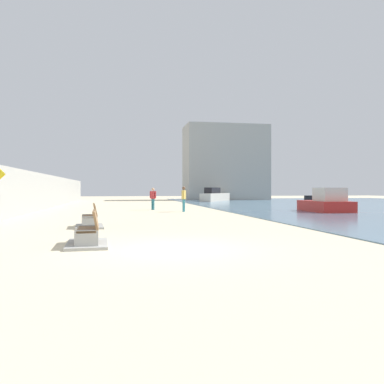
{
  "coord_description": "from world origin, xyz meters",
  "views": [
    {
      "loc": [
        -1.29,
        -10.16,
        1.57
      ],
      "look_at": [
        3.12,
        13.83,
        1.39
      ],
      "focal_mm": 36.57,
      "sensor_mm": 36.0,
      "label": 1
    }
  ],
  "objects_px": {
    "boat_mid_bay": "(215,196)",
    "person_standing": "(184,197)",
    "bench_near": "(88,237)",
    "bench_far": "(90,222)",
    "person_walking": "(153,197)",
    "boat_nearest": "(325,197)",
    "boat_far_right": "(326,203)"
  },
  "relations": [
    {
      "from": "boat_nearest",
      "to": "bench_far",
      "type": "bearing_deg",
      "value": -133.64
    },
    {
      "from": "boat_mid_bay",
      "to": "bench_far",
      "type": "bearing_deg",
      "value": -112.17
    },
    {
      "from": "boat_nearest",
      "to": "person_standing",
      "type": "bearing_deg",
      "value": -140.32
    },
    {
      "from": "bench_far",
      "to": "boat_far_right",
      "type": "relative_size",
      "value": 0.49
    },
    {
      "from": "boat_far_right",
      "to": "person_standing",
      "type": "bearing_deg",
      "value": 167.53
    },
    {
      "from": "bench_near",
      "to": "person_walking",
      "type": "xyz_separation_m",
      "value": [
        3.33,
        18.44,
        0.75
      ]
    },
    {
      "from": "boat_mid_bay",
      "to": "person_standing",
      "type": "bearing_deg",
      "value": -109.02
    },
    {
      "from": "bench_near",
      "to": "boat_mid_bay",
      "type": "bearing_deg",
      "value": 71.15
    },
    {
      "from": "person_walking",
      "to": "boat_nearest",
      "type": "distance_m",
      "value": 25.6
    },
    {
      "from": "person_walking",
      "to": "person_standing",
      "type": "height_order",
      "value": "person_standing"
    },
    {
      "from": "boat_mid_bay",
      "to": "person_walking",
      "type": "bearing_deg",
      "value": -116.22
    },
    {
      "from": "person_walking",
      "to": "bench_far",
      "type": "bearing_deg",
      "value": -105.64
    },
    {
      "from": "boat_nearest",
      "to": "boat_far_right",
      "type": "height_order",
      "value": "boat_nearest"
    },
    {
      "from": "bench_near",
      "to": "bench_far",
      "type": "height_order",
      "value": "same"
    },
    {
      "from": "person_walking",
      "to": "boat_mid_bay",
      "type": "distance_m",
      "value": 21.89
    },
    {
      "from": "bench_near",
      "to": "boat_mid_bay",
      "type": "xyz_separation_m",
      "value": [
        13.0,
        38.07,
        0.47
      ]
    },
    {
      "from": "boat_far_right",
      "to": "boat_mid_bay",
      "type": "distance_m",
      "value": 24.74
    },
    {
      "from": "boat_nearest",
      "to": "boat_mid_bay",
      "type": "xyz_separation_m",
      "value": [
        -12.06,
        6.1,
        0.06
      ]
    },
    {
      "from": "person_standing",
      "to": "boat_mid_bay",
      "type": "height_order",
      "value": "boat_mid_bay"
    },
    {
      "from": "boat_nearest",
      "to": "bench_near",
      "type": "bearing_deg",
      "value": -128.09
    },
    {
      "from": "bench_near",
      "to": "boat_far_right",
      "type": "relative_size",
      "value": 0.48
    },
    {
      "from": "person_standing",
      "to": "boat_far_right",
      "type": "relative_size",
      "value": 0.4
    },
    {
      "from": "boat_far_right",
      "to": "bench_near",
      "type": "bearing_deg",
      "value": -137.79
    },
    {
      "from": "person_standing",
      "to": "boat_nearest",
      "type": "xyz_separation_m",
      "value": [
        19.83,
        16.45,
        -0.4
      ]
    },
    {
      "from": "bench_far",
      "to": "person_walking",
      "type": "height_order",
      "value": "person_walking"
    },
    {
      "from": "bench_near",
      "to": "boat_far_right",
      "type": "height_order",
      "value": "boat_far_right"
    },
    {
      "from": "bench_far",
      "to": "person_walking",
      "type": "bearing_deg",
      "value": 74.36
    },
    {
      "from": "bench_near",
      "to": "boat_far_right",
      "type": "xyz_separation_m",
      "value": [
        14.77,
        13.4,
        0.39
      ]
    },
    {
      "from": "bench_near",
      "to": "person_walking",
      "type": "relative_size",
      "value": 1.28
    },
    {
      "from": "bench_far",
      "to": "person_standing",
      "type": "relative_size",
      "value": 1.24
    },
    {
      "from": "boat_mid_bay",
      "to": "boat_far_right",
      "type": "bearing_deg",
      "value": -85.88
    },
    {
      "from": "boat_nearest",
      "to": "boat_far_right",
      "type": "bearing_deg",
      "value": -118.97
    }
  ]
}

